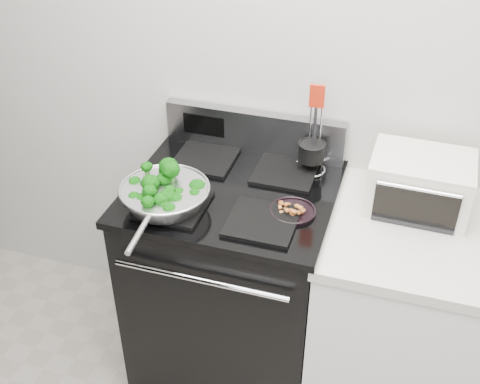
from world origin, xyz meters
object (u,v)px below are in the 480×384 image
at_px(skillet, 165,195).
at_px(bacon_plate, 293,209).
at_px(toaster_oven, 420,183).
at_px(gas_range, 233,278).

relative_size(skillet, bacon_plate, 3.12).
relative_size(skillet, toaster_oven, 1.43).
xyz_separation_m(bacon_plate, toaster_oven, (0.42, 0.22, 0.06)).
distance_m(gas_range, toaster_oven, 0.88).
height_order(gas_range, skillet, gas_range).
bearing_deg(skillet, gas_range, 38.82).
bearing_deg(gas_range, bacon_plate, -17.40).
bearing_deg(gas_range, skillet, -136.41).
height_order(bacon_plate, toaster_oven, toaster_oven).
distance_m(gas_range, bacon_plate, 0.55).
height_order(gas_range, toaster_oven, gas_range).
distance_m(bacon_plate, toaster_oven, 0.48).
bearing_deg(toaster_oven, gas_range, -167.22).
bearing_deg(bacon_plate, skillet, -166.94).
bearing_deg(bacon_plate, toaster_oven, 27.25).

